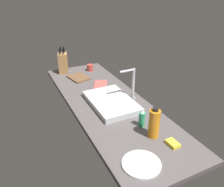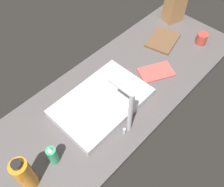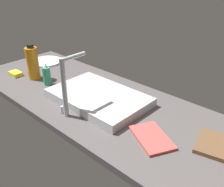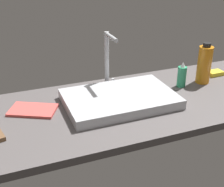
% 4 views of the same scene
% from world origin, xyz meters
% --- Properties ---
extents(countertop_slab, '(1.96, 0.64, 0.04)m').
position_xyz_m(countertop_slab, '(0.00, 0.00, 0.02)').
color(countertop_slab, '#514C4C').
rests_on(countertop_slab, ground).
extents(sink_basin, '(0.53, 0.34, 0.05)m').
position_xyz_m(sink_basin, '(0.06, 0.01, 0.06)').
color(sink_basin, '#B7BABF').
rests_on(sink_basin, countertop_slab).
extents(faucet, '(0.06, 0.15, 0.30)m').
position_xyz_m(faucet, '(0.08, 0.21, 0.21)').
color(faucet, '#B7BABF').
rests_on(faucet, countertop_slab).
extents(soap_bottle, '(0.05, 0.05, 0.14)m').
position_xyz_m(soap_bottle, '(0.45, 0.07, 0.10)').
color(soap_bottle, '#2D9966').
rests_on(soap_bottle, countertop_slab).
extents(water_bottle, '(0.08, 0.08, 0.23)m').
position_xyz_m(water_bottle, '(0.59, 0.08, 0.14)').
color(water_bottle, orange).
rests_on(water_bottle, countertop_slab).
extents(dish_towel, '(0.25, 0.21, 0.01)m').
position_xyz_m(dish_towel, '(-0.34, 0.09, 0.04)').
color(dish_towel, '#CC4C47').
rests_on(dish_towel, countertop_slab).
extents(dish_sponge, '(0.09, 0.06, 0.02)m').
position_xyz_m(dish_sponge, '(0.73, 0.14, 0.05)').
color(dish_sponge, yellow).
rests_on(dish_sponge, countertop_slab).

